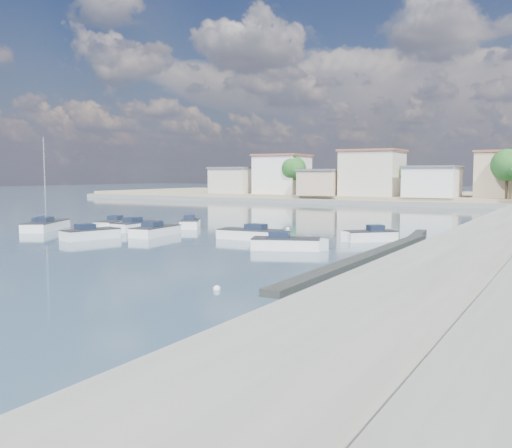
{
  "coord_description": "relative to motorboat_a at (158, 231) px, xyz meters",
  "views": [
    {
      "loc": [
        18.46,
        -24.15,
        5.3
      ],
      "look_at": [
        -3.69,
        14.51,
        1.4
      ],
      "focal_mm": 40.0,
      "sensor_mm": 36.0,
      "label": 1
    }
  ],
  "objects": [
    {
      "name": "shore_trees",
      "position": [
        21.7,
        53.91,
        5.84
      ],
      "size": [
        74.56,
        38.32,
        7.92
      ],
      "color": "#38281E",
      "rests_on": "ground"
    },
    {
      "name": "motorboat_c",
      "position": [
        8.15,
        1.48,
        0.0
      ],
      "size": [
        5.92,
        2.36,
        1.48
      ],
      "color": "white",
      "rests_on": "ground"
    },
    {
      "name": "motorboat_f",
      "position": [
        -1.95,
        7.43,
        -0.0
      ],
      "size": [
        3.68,
        4.55,
        1.48
      ],
      "color": "white",
      "rests_on": "ground"
    },
    {
      "name": "far_shore_land",
      "position": [
        13.36,
        77.8,
        0.32
      ],
      "size": [
        160.0,
        40.0,
        1.4
      ],
      "primitive_type": "cube",
      "color": "gray",
      "rests_on": "ground"
    },
    {
      "name": "motorboat_d",
      "position": [
        17.19,
        5.07,
        -0.0
      ],
      "size": [
        4.1,
        3.9,
        1.48
      ],
      "color": "white",
      "rests_on": "ground"
    },
    {
      "name": "motorboat_e",
      "position": [
        -4.58,
        2.71,
        -0.0
      ],
      "size": [
        2.09,
        5.58,
        1.48
      ],
      "color": "white",
      "rests_on": "ground"
    },
    {
      "name": "motorboat_g",
      "position": [
        -7.58,
        2.32,
        0.0
      ],
      "size": [
        3.05,
        5.21,
        1.48
      ],
      "color": "white",
      "rests_on": "ground"
    },
    {
      "name": "breakwater",
      "position": [
        20.26,
        -1.52,
        -0.21
      ],
      "size": [
        2.0,
        31.02,
        0.35
      ],
      "color": "black",
      "rests_on": "ground"
    },
    {
      "name": "mooring_buoys",
      "position": [
        20.58,
        0.46,
        -0.33
      ],
      "size": [
        19.35,
        36.21,
        0.35
      ],
      "color": "white",
      "rests_on": "ground"
    },
    {
      "name": "motorboat_h",
      "position": [
        14.08,
        -2.61,
        -0.0
      ],
      "size": [
        5.35,
        3.5,
        1.48
      ],
      "color": "white",
      "rests_on": "ground"
    },
    {
      "name": "motorboat_a",
      "position": [
        0.0,
        0.0,
        0.0
      ],
      "size": [
        2.52,
        5.81,
        1.48
      ],
      "color": "white",
      "rests_on": "ground"
    },
    {
      "name": "far_shore_quay",
      "position": [
        13.36,
        56.8,
        0.02
      ],
      "size": [
        160.0,
        2.5,
        0.8
      ],
      "primitive_type": "cube",
      "color": "slate",
      "rests_on": "ground"
    },
    {
      "name": "sailboat",
      "position": [
        -12.61,
        -1.1,
        0.03
      ],
      "size": [
        5.12,
        7.05,
        9.0
      ],
      "color": "white",
      "rests_on": "ground"
    },
    {
      "name": "ground",
      "position": [
        13.36,
        25.8,
        -0.38
      ],
      "size": [
        400.0,
        400.0,
        0.0
      ],
      "primitive_type": "plane",
      "color": "#2A4054",
      "rests_on": "ground"
    },
    {
      "name": "motorboat_b",
      "position": [
        -2.91,
        -4.65,
        -0.0
      ],
      "size": [
        3.06,
        5.21,
        1.48
      ],
      "color": "white",
      "rests_on": "ground"
    }
  ]
}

